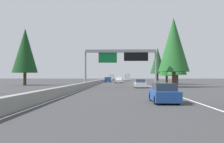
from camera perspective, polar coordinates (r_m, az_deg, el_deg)
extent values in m
plane|color=#38383A|center=(62.78, -3.53, -2.86)|extent=(320.00, 320.00, 0.00)
cube|color=gray|center=(82.72, -2.47, -2.12)|extent=(180.00, 0.56, 0.90)
cube|color=silver|center=(72.74, 6.29, -2.61)|extent=(160.00, 0.16, 0.01)
cube|color=silver|center=(72.72, -2.61, -2.61)|extent=(160.00, 0.16, 0.01)
cylinder|color=gray|center=(45.23, -5.94, 0.33)|extent=(0.36, 0.36, 6.14)
cylinder|color=gray|center=(45.26, 9.71, 0.34)|extent=(0.36, 0.36, 6.14)
cube|color=gray|center=(45.03, 1.88, 4.56)|extent=(0.50, 12.32, 0.50)
cube|color=#0C602D|center=(44.83, -0.96, 3.17)|extent=(0.12, 3.20, 1.90)
cube|color=black|center=(44.88, 5.35, 3.30)|extent=(0.16, 4.20, 1.50)
cube|color=#1E4793|center=(19.92, 11.38, -5.21)|extent=(4.40, 1.80, 0.76)
cube|color=#2D3847|center=(19.67, 11.48, -3.34)|extent=(2.46, 1.51, 0.56)
cylinder|color=black|center=(21.21, 8.62, -5.53)|extent=(0.64, 0.22, 0.64)
cylinder|color=black|center=(21.46, 12.83, -5.47)|extent=(0.64, 0.22, 0.64)
cylinder|color=black|center=(18.43, 9.68, -6.21)|extent=(0.64, 0.22, 0.64)
cylinder|color=black|center=(18.71, 14.51, -6.11)|extent=(0.64, 0.22, 0.64)
cube|color=white|center=(44.66, 6.23, -2.91)|extent=(4.40, 1.80, 0.76)
cube|color=#2D3847|center=(44.42, 6.25, -2.07)|extent=(2.46, 1.51, 0.56)
cylinder|color=black|center=(46.01, 5.11, -3.12)|extent=(0.64, 0.22, 0.64)
cylinder|color=black|center=(46.13, 7.07, -3.11)|extent=(0.64, 0.22, 0.64)
cylinder|color=black|center=(43.20, 5.33, -3.25)|extent=(0.64, 0.22, 0.64)
cylinder|color=black|center=(43.33, 7.42, -3.24)|extent=(0.64, 0.22, 0.64)
cube|color=white|center=(76.73, 1.53, -2.08)|extent=(5.60, 2.00, 0.70)
cube|color=white|center=(77.72, 1.53, -1.48)|extent=(2.24, 1.84, 0.90)
cube|color=#2D3847|center=(77.72, 1.53, -1.41)|extent=(2.02, 1.92, 0.41)
cylinder|color=black|center=(78.58, 0.91, -2.21)|extent=(0.80, 0.28, 0.80)
cylinder|color=black|center=(78.58, 2.16, -2.21)|extent=(0.80, 0.28, 0.80)
cylinder|color=black|center=(74.89, 0.87, -2.27)|extent=(0.80, 0.28, 0.80)
cylinder|color=black|center=(74.88, 2.19, -2.27)|extent=(0.80, 0.28, 0.80)
cube|color=white|center=(112.44, 3.32, -1.22)|extent=(11.50, 2.50, 2.90)
cube|color=#2D3847|center=(112.44, 3.32, -1.04)|extent=(11.04, 2.55, 0.84)
cylinder|color=black|center=(116.45, 2.73, -1.78)|extent=(1.00, 0.30, 1.00)
cylinder|color=black|center=(116.51, 3.81, -1.78)|extent=(1.00, 0.30, 1.00)
cylinder|color=black|center=(108.40, 2.80, -1.84)|extent=(1.00, 0.30, 1.00)
cylinder|color=black|center=(108.47, 3.97, -1.84)|extent=(1.00, 0.30, 1.00)
cube|color=white|center=(128.08, -0.10, -1.18)|extent=(6.12, 2.40, 2.50)
cube|color=#2D6B38|center=(132.32, -0.05, -1.31)|extent=(2.38, 2.30, 1.90)
cylinder|color=black|center=(132.20, -0.51, -1.72)|extent=(0.90, 0.28, 0.90)
cylinder|color=black|center=(132.13, 0.41, -1.72)|extent=(0.90, 0.28, 0.90)
cylinder|color=black|center=(126.42, -0.61, -1.75)|extent=(0.90, 0.28, 0.90)
cylinder|color=black|center=(126.36, 0.35, -1.75)|extent=(0.90, 0.28, 0.90)
cube|color=#1E4793|center=(85.61, -0.89, -1.73)|extent=(5.00, 1.95, 1.44)
cube|color=#2D3847|center=(83.31, -0.96, -1.58)|extent=(0.08, 1.48, 0.56)
cylinder|color=black|center=(87.36, -1.40, -2.13)|extent=(0.70, 0.24, 0.70)
cylinder|color=black|center=(87.28, -0.28, -2.13)|extent=(0.70, 0.24, 0.70)
cylinder|color=black|center=(83.96, -1.53, -2.17)|extent=(0.70, 0.24, 0.70)
cylinder|color=black|center=(83.88, -0.36, -2.17)|extent=(0.70, 0.24, 0.70)
cylinder|color=#4C3823|center=(48.59, 13.55, -1.70)|extent=(0.67, 0.67, 2.83)
cone|color=#236028|center=(48.94, 13.52, 5.84)|extent=(5.65, 5.65, 10.02)
cylinder|color=#4C3823|center=(63.44, 14.21, -1.77)|extent=(0.61, 0.61, 2.30)
cone|color=#236028|center=(63.59, 14.19, 2.95)|extent=(4.61, 4.61, 8.17)
cylinder|color=#4C3823|center=(70.57, 12.04, -1.79)|extent=(0.59, 0.59, 2.10)
cone|color=#236028|center=(70.67, 12.03, 2.09)|extent=(4.21, 4.21, 7.46)
cylinder|color=#4C3823|center=(108.94, 10.08, -1.28)|extent=(0.69, 0.69, 3.07)
cone|color=#194C1E|center=(109.14, 10.07, 2.38)|extent=(6.13, 6.13, 10.87)
cylinder|color=#4C3823|center=(60.31, -18.76, -1.56)|extent=(0.66, 0.66, 2.79)
cone|color=#143D19|center=(60.58, -18.73, 4.45)|extent=(5.58, 5.58, 9.89)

